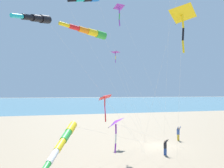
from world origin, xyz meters
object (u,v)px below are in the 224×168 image
Objects in this scene: kite_delta_long_streamer_left at (115,123)px; kite_windsock_long_streamer_right at (37,18)px; person_child_green_jacket at (165,146)px; kite_windsock_striped_overhead at (90,32)px; kite_windsock_yellow_midlevel at (62,142)px; kite_delta_blue_topmost at (116,52)px; kite_delta_teal_far_right at (105,98)px; kite_delta_green_low_center at (119,7)px; kite_delta_checkered_midright at (182,15)px; person_adult_flyer at (178,133)px.

kite_delta_long_streamer_left is 0.83× the size of kite_windsock_long_streamer_right.
kite_windsock_long_streamer_right is at bearing -91.25° from person_child_green_jacket.
person_child_green_jacket is 0.14× the size of kite_delta_long_streamer_left.
kite_windsock_long_streamer_right is (2.23, -5.42, 0.30)m from kite_windsock_striped_overhead.
kite_delta_blue_topmost is at bearing 151.93° from kite_windsock_yellow_midlevel.
kite_windsock_yellow_midlevel is 13.90m from kite_windsock_striped_overhead.
kite_windsock_yellow_midlevel is at bearing -35.68° from kite_delta_teal_far_right.
kite_delta_green_low_center is (-13.51, 4.77, 13.93)m from kite_delta_long_streamer_left.
kite_windsock_striped_overhead is at bearing -44.42° from kite_delta_green_low_center.
kite_delta_long_streamer_left is (-0.72, 3.92, 1.03)m from kite_windsock_yellow_midlevel.
kite_windsock_yellow_midlevel is 22.39m from kite_delta_green_low_center.
kite_delta_checkered_midright reaches higher than kite_delta_teal_far_right.
kite_delta_green_low_center reaches higher than kite_windsock_striped_overhead.
person_adult_flyer is 1.17× the size of person_child_green_jacket.
kite_windsock_striped_overhead is 11.65m from kite_delta_checkered_midright.
kite_windsock_yellow_midlevel is 12.40m from kite_windsock_long_streamer_right.
kite_windsock_long_streamer_right is at bearing -67.59° from kite_windsock_striped_overhead.
kite_delta_checkered_midright is (1.65, 8.07, 8.76)m from kite_windsock_yellow_midlevel.
person_adult_flyer is at bearing 127.32° from kite_windsock_yellow_midlevel.
person_child_green_jacket is at bearing 88.75° from kite_windsock_long_streamer_right.
person_adult_flyer is at bearing 133.16° from kite_delta_long_streamer_left.
kite_delta_checkered_midright is (14.50, -8.78, 11.01)m from person_adult_flyer.
kite_delta_teal_far_right is at bearing -62.27° from person_adult_flyer.
person_adult_flyer is at bearing 138.57° from person_child_green_jacket.
kite_delta_blue_topmost is at bearing -168.51° from person_child_green_jacket.
kite_delta_teal_far_right is (6.44, -12.26, 5.04)m from person_adult_flyer.
person_adult_flyer is 0.15× the size of kite_delta_checkered_midright.
kite_delta_green_low_center is at bearing 148.60° from kite_windsock_yellow_midlevel.
kite_delta_green_low_center is at bearing 135.58° from kite_windsock_striped_overhead.
kite_delta_checkered_midright is (10.71, 4.45, -1.14)m from kite_windsock_striped_overhead.
kite_delta_green_low_center reaches higher than kite_delta_long_streamer_left.
kite_delta_teal_far_right is 0.35× the size of kite_delta_green_low_center.
kite_delta_teal_far_right is at bearing 20.15° from kite_windsock_striped_overhead.
person_child_green_jacket is 0.13× the size of kite_delta_blue_topmost.
kite_delta_blue_topmost is (-17.13, 9.14, 9.23)m from kite_windsock_yellow_midlevel.
kite_delta_long_streamer_left is 0.93× the size of kite_delta_checkered_midright.
kite_delta_long_streamer_left is at bearing -17.64° from kite_delta_blue_topmost.
kite_windsock_long_streamer_right reaches higher than kite_delta_long_streamer_left.
kite_delta_checkered_midright is at bearing 78.46° from kite_windsock_yellow_midlevel.
kite_windsock_striped_overhead reaches higher than kite_delta_long_streamer_left.
kite_delta_long_streamer_left is (16.42, -5.22, -8.20)m from kite_delta_blue_topmost.
person_child_green_jacket is at bearing 91.17° from kite_delta_teal_far_right.
kite_windsock_yellow_midlevel is 4.11m from kite_delta_long_streamer_left.
kite_windsock_long_streamer_right is 13.09m from kite_delta_checkered_midright.
kite_windsock_striped_overhead reaches higher than kite_windsock_yellow_midlevel.
kite_windsock_yellow_midlevel is 8.37m from kite_delta_teal_far_right.
kite_windsock_yellow_midlevel is 0.84× the size of kite_delta_green_low_center.
kite_delta_green_low_center reaches higher than kite_delta_checkered_midright.
person_child_green_jacket is 0.12× the size of kite_windsock_long_streamer_right.
kite_delta_long_streamer_left is 1.81× the size of kite_delta_teal_far_right.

